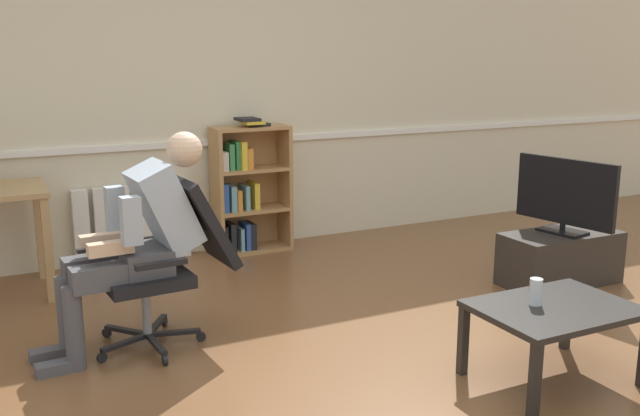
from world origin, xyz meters
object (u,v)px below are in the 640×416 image
at_px(coffee_table, 555,315).
at_px(radiator, 133,224).
at_px(person_seated, 137,237).
at_px(office_chair, 171,255).
at_px(tv_stand, 560,258).
at_px(drinking_glass, 536,292).
at_px(bookshelf, 246,189).
at_px(tv_screen, 565,194).

bearing_deg(coffee_table, radiator, 115.63).
bearing_deg(radiator, person_seated, -100.64).
distance_m(office_chair, tv_stand, 2.81).
distance_m(radiator, person_seated, 1.76).
bearing_deg(radiator, drinking_glass, -65.23).
bearing_deg(coffee_table, drinking_glass, 144.83).
xyz_separation_m(bookshelf, radiator, (-0.92, 0.10, -0.22)).
bearing_deg(person_seated, bookshelf, 138.33).
height_order(office_chair, drinking_glass, office_chair).
bearing_deg(person_seated, radiator, 165.55).
xyz_separation_m(office_chair, tv_screen, (2.78, -0.24, 0.14)).
bearing_deg(person_seated, drinking_glass, 48.88).
bearing_deg(person_seated, tv_stand, 81.83).
distance_m(tv_stand, coffee_table, 1.64).
relative_size(radiator, person_seated, 0.74).
distance_m(tv_screen, drinking_glass, 1.67).
distance_m(radiator, tv_stand, 3.28).
distance_m(office_chair, tv_screen, 2.80).
xyz_separation_m(radiator, drinking_glass, (1.38, -3.00, 0.16)).
xyz_separation_m(tv_stand, tv_screen, (0.00, 0.00, 0.47)).
xyz_separation_m(tv_stand, drinking_glass, (-1.27, -1.07, 0.28)).
height_order(bookshelf, person_seated, person_seated).
height_order(office_chair, coffee_table, office_chair).
bearing_deg(tv_screen, office_chair, 73.90).
bearing_deg(coffee_table, bookshelf, 100.41).
height_order(radiator, person_seated, person_seated).
xyz_separation_m(person_seated, coffee_table, (1.79, -1.36, -0.30)).
bearing_deg(radiator, tv_screen, -35.99).
xyz_separation_m(bookshelf, drinking_glass, (0.46, -2.90, -0.06)).
distance_m(bookshelf, radiator, 0.95).
bearing_deg(coffee_table, person_seated, 142.79).
relative_size(bookshelf, office_chair, 1.18).
xyz_separation_m(coffee_table, drinking_glass, (-0.08, 0.06, 0.12)).
xyz_separation_m(tv_screen, drinking_glass, (-1.27, -1.07, -0.19)).
xyz_separation_m(radiator, tv_screen, (2.65, -1.93, 0.35)).
height_order(bookshelf, coffee_table, bookshelf).
bearing_deg(drinking_glass, person_seated, 142.69).
bearing_deg(tv_screen, radiator, 42.81).
bearing_deg(bookshelf, tv_stand, -46.57).
bearing_deg(office_chair, person_seated, -90.00).
bearing_deg(drinking_glass, tv_screen, 40.18).
bearing_deg(office_chair, radiator, 171.81).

